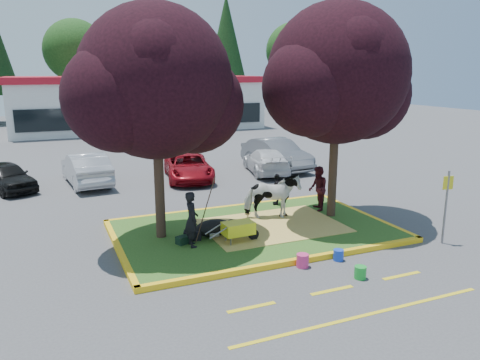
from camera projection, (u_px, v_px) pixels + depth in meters
name	position (u px, v px, depth m)	size (l,w,h in m)	color
ground	(254.00, 233.00, 14.34)	(90.00, 90.00, 0.00)	#424244
median_island	(254.00, 230.00, 14.32)	(8.00, 5.00, 0.15)	#2A551A
curb_near	(296.00, 261.00, 12.01)	(8.30, 0.16, 0.15)	yellow
curb_far	(224.00, 208.00, 16.64)	(8.30, 0.16, 0.15)	yellow
curb_left	(119.00, 250.00, 12.77)	(0.16, 5.30, 0.15)	yellow
curb_right	(363.00, 215.00, 15.88)	(0.16, 5.30, 0.15)	yellow
straw_bedding	(272.00, 226.00, 14.53)	(4.20, 3.00, 0.01)	#DDC65B
tree_purple_left	(156.00, 89.00, 12.63)	(5.06, 4.20, 6.51)	black
tree_purple_right	(338.00, 80.00, 14.58)	(5.30, 4.40, 6.82)	black
fire_lane_stripe_a	(252.00, 307.00, 9.82)	(1.10, 0.12, 0.01)	yellow
fire_lane_stripe_b	(332.00, 290.00, 10.58)	(1.10, 0.12, 0.01)	yellow
fire_lane_stripe_c	(402.00, 276.00, 11.34)	(1.10, 0.12, 0.01)	yellow
fire_lane_long	(365.00, 315.00, 9.50)	(6.00, 0.10, 0.01)	yellow
retail_building	(138.00, 102.00, 39.67)	(20.40, 8.40, 4.40)	silver
treeline	(109.00, 41.00, 46.75)	(46.58, 7.80, 14.63)	black
cow	(272.00, 196.00, 15.07)	(0.80, 1.76, 1.49)	white
calf	(213.00, 228.00, 13.59)	(1.12, 0.63, 0.48)	black
handler	(192.00, 219.00, 12.69)	(0.56, 0.37, 1.54)	black
visitor_a	(318.00, 189.00, 15.99)	(0.75, 0.58, 1.54)	#421319
visitor_b	(277.00, 189.00, 16.75)	(0.66, 0.27, 1.12)	black
wheelbarrow	(239.00, 228.00, 13.05)	(1.56, 0.56, 0.59)	black
gear_bag_dark	(193.00, 235.00, 13.32)	(0.50, 0.27, 0.25)	black
gear_bag_green	(184.00, 240.00, 13.02)	(0.40, 0.25, 0.22)	black
sign_post	(446.00, 200.00, 13.18)	(0.30, 0.10, 2.13)	slate
bucket_green	(360.00, 272.00, 11.16)	(0.29, 0.29, 0.31)	green
bucket_pink	(303.00, 261.00, 11.81)	(0.32, 0.32, 0.34)	#D42F73
bucket_blue	(338.00, 255.00, 12.23)	(0.27, 0.27, 0.29)	blue
car_black	(7.00, 177.00, 19.25)	(1.41, 3.50, 1.19)	black
car_silver	(86.00, 168.00, 20.33)	(1.50, 4.29, 1.41)	#A9ABB1
car_red	(188.00, 167.00, 21.27)	(1.96, 4.24, 1.18)	maroon
car_white	(266.00, 161.00, 22.59)	(1.66, 4.07, 1.18)	silver
car_grey	(276.00, 154.00, 23.54)	(1.60, 4.58, 1.51)	slate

